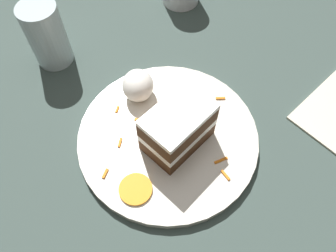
{
  "coord_description": "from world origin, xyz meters",
  "views": [
    {
      "loc": [
        0.28,
        0.01,
        0.54
      ],
      "look_at": [
        0.01,
        0.01,
        0.08
      ],
      "focal_mm": 35.0,
      "sensor_mm": 36.0,
      "label": 1
    }
  ],
  "objects_px": {
    "cake_slice": "(178,128)",
    "drinking_glass": "(48,39)",
    "plate": "(168,137)",
    "cream_dollop": "(138,85)",
    "orange_garnish": "(136,189)"
  },
  "relations": [
    {
      "from": "cake_slice",
      "to": "drinking_glass",
      "type": "relative_size",
      "value": 1.02
    },
    {
      "from": "plate",
      "to": "cake_slice",
      "type": "distance_m",
      "value": 0.05
    },
    {
      "from": "plate",
      "to": "cream_dollop",
      "type": "bearing_deg",
      "value": -147.87
    },
    {
      "from": "plate",
      "to": "orange_garnish",
      "type": "bearing_deg",
      "value": -26.93
    },
    {
      "from": "cream_dollop",
      "to": "drinking_glass",
      "type": "distance_m",
      "value": 0.2
    },
    {
      "from": "plate",
      "to": "cream_dollop",
      "type": "xyz_separation_m",
      "value": [
        -0.09,
        -0.05,
        0.03
      ]
    },
    {
      "from": "plate",
      "to": "orange_garnish",
      "type": "relative_size",
      "value": 5.88
    },
    {
      "from": "cake_slice",
      "to": "cream_dollop",
      "type": "distance_m",
      "value": 0.12
    },
    {
      "from": "plate",
      "to": "cream_dollop",
      "type": "height_order",
      "value": "cream_dollop"
    },
    {
      "from": "plate",
      "to": "drinking_glass",
      "type": "height_order",
      "value": "drinking_glass"
    },
    {
      "from": "plate",
      "to": "cake_slice",
      "type": "bearing_deg",
      "value": 54.78
    },
    {
      "from": "cream_dollop",
      "to": "orange_garnish",
      "type": "relative_size",
      "value": 1.18
    },
    {
      "from": "orange_garnish",
      "to": "drinking_glass",
      "type": "height_order",
      "value": "drinking_glass"
    },
    {
      "from": "plate",
      "to": "drinking_glass",
      "type": "relative_size",
      "value": 2.45
    },
    {
      "from": "cake_slice",
      "to": "plate",
      "type": "bearing_deg",
      "value": -171.74
    }
  ]
}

